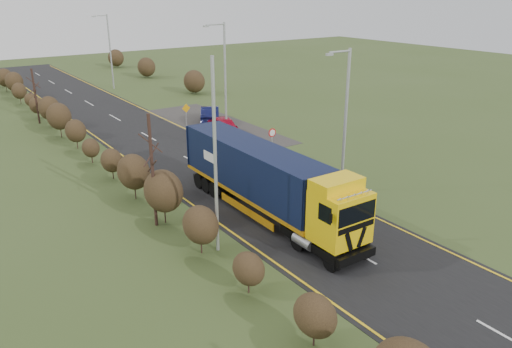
{
  "coord_description": "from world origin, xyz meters",
  "views": [
    {
      "loc": [
        -15.85,
        -18.59,
        11.79
      ],
      "look_at": [
        -1.24,
        2.3,
        2.29
      ],
      "focal_mm": 35.0,
      "sensor_mm": 36.0,
      "label": 1
    }
  ],
  "objects": [
    {
      "name": "layby",
      "position": [
        6.5,
        20.0,
        0.01
      ],
      "size": [
        6.0,
        18.0,
        0.02
      ],
      "primitive_type": "cube",
      "color": "#33302D",
      "rests_on": "ground"
    },
    {
      "name": "left_pole",
      "position": [
        -5.21,
        -0.18,
        4.58
      ],
      "size": [
        0.16,
        0.16,
        9.17
      ],
      "primitive_type": "cylinder",
      "color": "#A5A9AB",
      "rests_on": "ground"
    },
    {
      "name": "car_blue_sedan",
      "position": [
        6.75,
        21.22,
        0.77
      ],
      "size": [
        3.81,
        4.88,
        1.55
      ],
      "primitive_type": "imported",
      "rotation": [
        0.0,
        0.0,
        2.61
      ],
      "color": "black",
      "rests_on": "ground"
    },
    {
      "name": "streetlight_far",
      "position": [
        5.19,
        42.83,
        4.92
      ],
      "size": [
        1.9,
        0.18,
        8.93
      ],
      "color": "#A5A9AB",
      "rests_on": "ground"
    },
    {
      "name": "hedgerow",
      "position": [
        -6.0,
        7.89,
        1.62
      ],
      "size": [
        2.24,
        102.04,
        6.05
      ],
      "color": "black",
      "rests_on": "ground"
    },
    {
      "name": "streetlight_mid",
      "position": [
        5.64,
        16.75,
        5.13
      ],
      "size": [
        1.98,
        0.19,
        9.3
      ],
      "color": "#A5A9AB",
      "rests_on": "ground"
    },
    {
      "name": "speed_sign",
      "position": [
        5.13,
        9.38,
        1.6
      ],
      "size": [
        0.63,
        0.1,
        2.29
      ],
      "color": "#A5A9AB",
      "rests_on": "ground"
    },
    {
      "name": "streetlight_near",
      "position": [
        4.73,
        1.79,
        4.76
      ],
      "size": [
        1.85,
        0.18,
        8.67
      ],
      "color": "#A5A9AB",
      "rests_on": "ground"
    },
    {
      "name": "car_red_hatchback",
      "position": [
        5.8,
        17.53,
        0.74
      ],
      "size": [
        2.63,
        4.63,
        1.49
      ],
      "primitive_type": "imported",
      "rotation": [
        0.0,
        0.0,
        2.93
      ],
      "color": "#AC0823",
      "rests_on": "ground"
    },
    {
      "name": "lane_markings",
      "position": [
        0.0,
        9.69,
        0.03
      ],
      "size": [
        7.52,
        116.0,
        0.01
      ],
      "color": "yellow",
      "rests_on": "road"
    },
    {
      "name": "lorry",
      "position": [
        -1.08,
        1.63,
        2.21
      ],
      "size": [
        2.73,
        14.02,
        3.9
      ],
      "rotation": [
        0.0,
        0.0,
        -0.01
      ],
      "color": "black",
      "rests_on": "ground"
    },
    {
      "name": "road",
      "position": [
        0.0,
        10.0,
        0.01
      ],
      "size": [
        8.0,
        120.0,
        0.02
      ],
      "primitive_type": "cube",
      "color": "black",
      "rests_on": "ground"
    },
    {
      "name": "warning_board",
      "position": [
        4.2,
        21.07,
        1.31
      ],
      "size": [
        0.81,
        0.11,
        2.11
      ],
      "color": "#A5A9AB",
      "rests_on": "ground"
    },
    {
      "name": "ground",
      "position": [
        0.0,
        0.0,
        0.0
      ],
      "size": [
        160.0,
        160.0,
        0.0
      ],
      "primitive_type": "plane",
      "color": "#3A4D21",
      "rests_on": "ground"
    }
  ]
}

